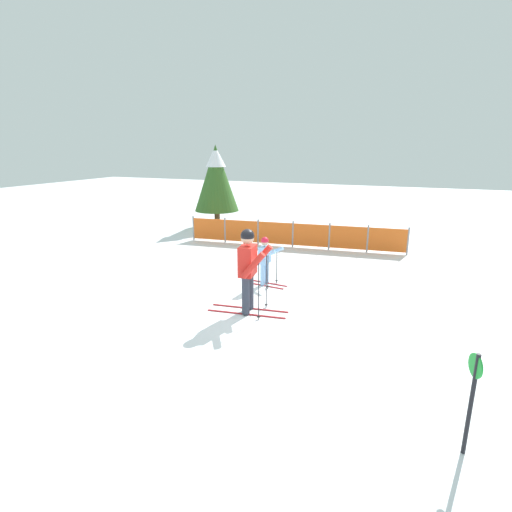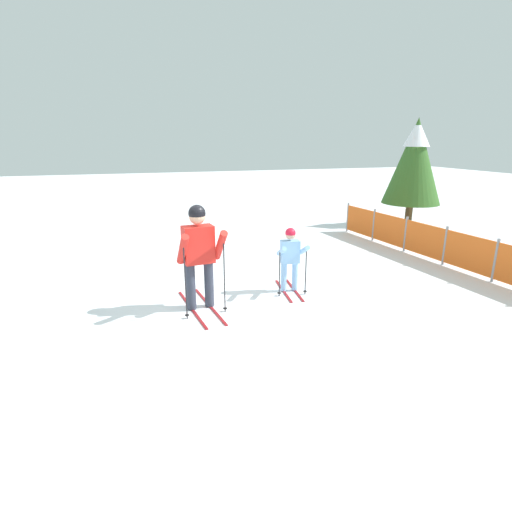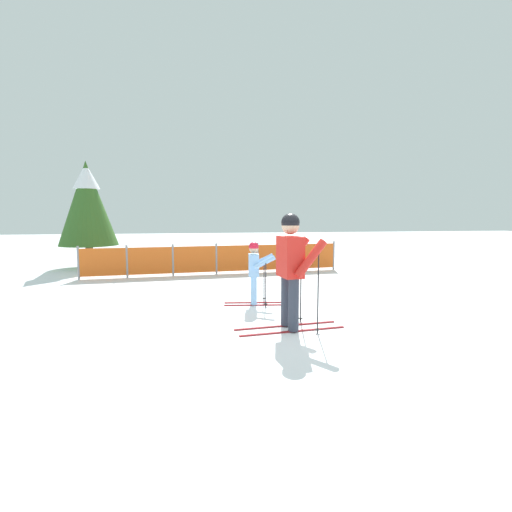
% 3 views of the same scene
% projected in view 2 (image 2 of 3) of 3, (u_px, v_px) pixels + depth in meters
% --- Properties ---
extents(ground_plane, '(60.00, 60.00, 0.00)m').
position_uv_depth(ground_plane, '(209.00, 308.00, 7.01)').
color(ground_plane, white).
extents(skier_adult, '(1.76, 0.82, 1.82)m').
position_uv_depth(skier_adult, '(199.00, 249.00, 6.69)').
color(skier_adult, maroon).
rests_on(skier_adult, ground_plane).
extents(skier_child, '(1.21, 0.58, 1.26)m').
position_uv_depth(skier_child, '(290.00, 255.00, 7.56)').
color(skier_child, maroon).
rests_on(skier_child, ground_plane).
extents(safety_fence, '(7.66, 0.82, 0.93)m').
position_uv_depth(safety_fence, '(445.00, 246.00, 9.28)').
color(safety_fence, gray).
rests_on(safety_fence, ground_plane).
extents(conifer_far, '(1.90, 1.90, 3.53)m').
position_uv_depth(conifer_far, '(415.00, 160.00, 13.19)').
color(conifer_far, '#4C3823').
rests_on(conifer_far, ground_plane).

